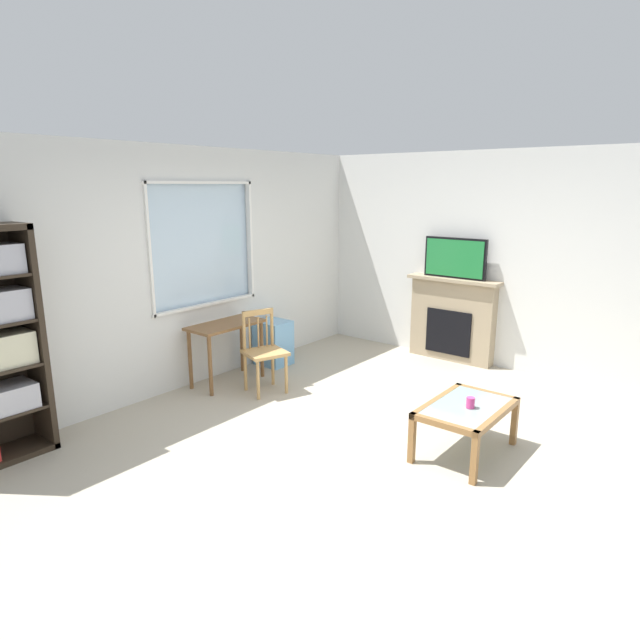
# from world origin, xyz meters

# --- Properties ---
(ground) EXTENTS (6.51, 5.82, 0.02)m
(ground) POSITION_xyz_m (0.00, 0.00, -0.01)
(ground) COLOR #B2A893
(wall_back_with_window) EXTENTS (5.51, 0.15, 2.64)m
(wall_back_with_window) POSITION_xyz_m (-0.03, 2.41, 1.29)
(wall_back_with_window) COLOR silver
(wall_back_with_window) RESTS_ON ground
(wall_right) EXTENTS (0.12, 5.02, 2.64)m
(wall_right) POSITION_xyz_m (2.82, 0.00, 1.32)
(wall_right) COLOR silver
(wall_right) RESTS_ON ground
(desk_under_window) EXTENTS (0.88, 0.44, 0.71)m
(desk_under_window) POSITION_xyz_m (0.25, 2.06, 0.58)
(desk_under_window) COLOR brown
(desk_under_window) RESTS_ON ground
(wooden_chair) EXTENTS (0.53, 0.52, 0.90)m
(wooden_chair) POSITION_xyz_m (0.33, 1.54, 0.46)
(wooden_chair) COLOR tan
(wooden_chair) RESTS_ON ground
(plastic_drawer_unit) EXTENTS (0.35, 0.40, 0.57)m
(plastic_drawer_unit) POSITION_xyz_m (1.07, 2.11, 0.28)
(plastic_drawer_unit) COLOR #72ADDB
(plastic_drawer_unit) RESTS_ON ground
(fireplace) EXTENTS (0.26, 1.21, 1.08)m
(fireplace) POSITION_xyz_m (2.66, 0.44, 0.54)
(fireplace) COLOR tan
(fireplace) RESTS_ON ground
(tv) EXTENTS (0.06, 0.81, 0.51)m
(tv) POSITION_xyz_m (2.64, 0.44, 1.34)
(tv) COLOR black
(tv) RESTS_ON fireplace
(coffee_table) EXTENTS (0.90, 0.59, 0.44)m
(coffee_table) POSITION_xyz_m (0.34, -0.81, 0.37)
(coffee_table) COLOR #8C9E99
(coffee_table) RESTS_ON ground
(sippy_cup) EXTENTS (0.07, 0.07, 0.09)m
(sippy_cup) POSITION_xyz_m (0.31, -0.85, 0.48)
(sippy_cup) COLOR #DB3D84
(sippy_cup) RESTS_ON coffee_table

